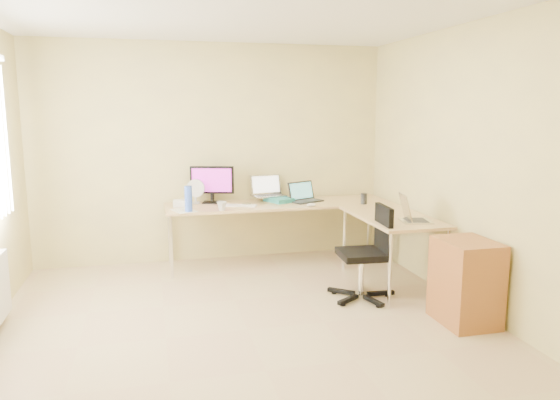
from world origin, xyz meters
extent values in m
plane|color=tan|center=(0.00, 0.00, 0.00)|extent=(4.50, 4.50, 0.00)
plane|color=white|center=(0.00, 0.00, 2.60)|extent=(4.50, 4.50, 0.00)
plane|color=#E2D27E|center=(0.00, 2.25, 1.30)|extent=(4.50, 0.00, 4.50)
plane|color=#E2D27E|center=(0.00, -2.25, 1.30)|extent=(4.50, 0.00, 4.50)
plane|color=#E2D27E|center=(2.10, 0.00, 1.30)|extent=(0.00, 4.50, 4.50)
cube|color=tan|center=(0.72, 1.85, 0.36)|extent=(2.65, 0.70, 0.73)
cube|color=tan|center=(1.70, 0.85, 0.36)|extent=(0.70, 1.30, 0.73)
cube|color=black|center=(-0.04, 2.05, 0.95)|extent=(0.54, 0.30, 0.44)
cube|color=teal|center=(0.74, 1.94, 0.76)|extent=(0.35, 0.39, 0.05)
cube|color=#AFAFAF|center=(0.64, 2.05, 0.91)|extent=(0.43, 0.35, 0.25)
cube|color=black|center=(1.06, 1.87, 0.85)|extent=(0.46, 0.41, 0.24)
cube|color=white|center=(0.25, 1.75, 0.74)|extent=(0.38, 0.25, 0.02)
ellipsoid|color=white|center=(1.03, 1.55, 0.75)|extent=(0.11, 0.08, 0.04)
imported|color=silver|center=(0.01, 1.55, 0.78)|extent=(0.12, 0.12, 0.10)
cylinder|color=white|center=(0.32, 1.77, 0.74)|extent=(0.11, 0.11, 0.03)
cylinder|color=blue|center=(-0.35, 1.55, 0.87)|extent=(0.10, 0.10, 0.28)
cube|color=white|center=(-0.40, 1.64, 0.73)|extent=(0.29, 0.35, 0.01)
cube|color=white|center=(-0.40, 1.91, 0.77)|extent=(0.21, 0.16, 0.07)
cylinder|color=silver|center=(-0.23, 2.05, 0.86)|extent=(0.27, 0.27, 0.27)
cylinder|color=black|center=(1.67, 1.55, 0.79)|extent=(0.09, 0.09, 0.13)
cube|color=silver|center=(1.78, 0.51, 0.84)|extent=(0.38, 0.33, 0.23)
cube|color=black|center=(1.21, 0.49, 0.50)|extent=(0.59, 0.59, 0.92)
cube|color=#96663D|center=(1.85, -0.29, 0.36)|extent=(0.43, 0.53, 0.74)
camera|label=1|loc=(-0.74, -4.12, 1.83)|focal=33.91mm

